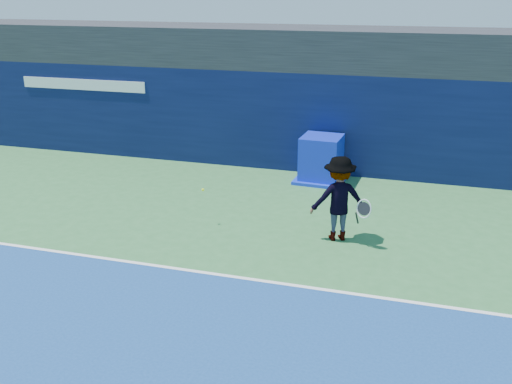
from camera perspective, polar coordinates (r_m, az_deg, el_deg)
ground at (r=9.19m, az=-11.81°, el=-16.43°), size 80.00×80.00×0.00m
baseline at (r=11.48m, az=-4.82°, el=-8.08°), size 24.00×0.10×0.01m
stadium_band at (r=18.41m, az=4.65°, el=14.24°), size 36.00×3.00×1.20m
back_wall_assembly at (r=17.77m, az=3.77°, el=7.20°), size 36.00×1.03×3.00m
equipment_cart at (r=16.72m, az=6.53°, el=3.14°), size 1.47×1.47×1.34m
tennis_player at (r=12.72m, az=8.28°, el=-0.65°), size 1.48×1.12×1.93m
tennis_ball at (r=13.48m, az=-5.32°, el=0.22°), size 0.07×0.07×0.07m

